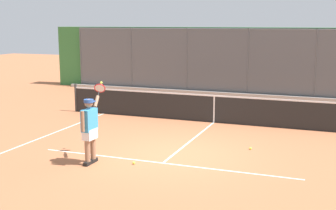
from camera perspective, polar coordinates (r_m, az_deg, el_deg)
The scene contains 7 objects.
ground_plane at distance 11.73m, azimuth 0.69°, elevation -6.38°, with size 60.00×60.00×0.00m, color #A8603D.
court_line_markings at distance 10.71m, azimuth -1.44°, elevation -8.04°, with size 8.68×8.86×0.01m.
fence_backdrop at distance 21.67m, azimuth 10.51°, elevation 5.51°, with size 20.91×1.37×3.18m.
tennis_net at distance 15.41m, azimuth 5.93°, elevation -0.44°, with size 11.15×0.09×1.07m.
tennis_player at distance 10.95m, azimuth -9.99°, elevation -2.71°, with size 0.45×1.37×1.90m.
tennis_ball_near_net at distance 10.98m, azimuth -4.41°, elevation -7.42°, with size 0.07×0.07×0.07m, color #C1D138.
tennis_ball_mid_court at distance 12.39m, azimuth 10.51°, elevation -5.47°, with size 0.07×0.07×0.07m, color #D6E042.
Camera 1 is at (-3.84, 10.54, 3.41)m, focal length 47.60 mm.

